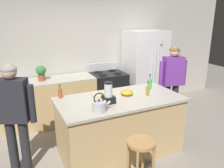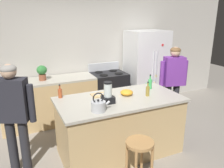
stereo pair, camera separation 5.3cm
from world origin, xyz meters
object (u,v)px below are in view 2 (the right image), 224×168
Objects in this scene: cutting_board at (101,95)px; tea_kettle at (98,106)px; person_by_island_left at (14,110)px; bottle_cooking_sauce at (60,93)px; potted_plant at (42,72)px; blender_appliance at (108,94)px; bottle_soda at (150,84)px; refrigerator at (146,70)px; stove_range at (109,93)px; kitchen_island at (120,125)px; bottle_vinegar at (148,91)px; chef_knife at (102,94)px; mixing_bowl at (127,92)px; bar_stool at (139,153)px; person_by_sink_right at (173,78)px.

tea_kettle is at bearing -114.73° from cutting_board.
person_by_island_left is 1.32m from cutting_board.
tea_kettle is at bearing -25.11° from person_by_island_left.
bottle_cooking_sauce is 0.72× the size of cutting_board.
potted_plant is 1.09× the size of tea_kettle.
bottle_soda is at bearing 17.85° from blender_appliance.
refrigerator reaches higher than stove_range.
tea_kettle is at bearing -136.64° from refrigerator.
bottle_vinegar is at bearing -10.84° from kitchen_island.
mixing_bowl is at bearing -18.51° from chef_knife.
refrigerator is 1.06m from stove_range.
tea_kettle reaches higher than cutting_board.
blender_appliance is at bearing -162.15° from bottle_soda.
refrigerator is 7.88× the size of bottle_vinegar.
kitchen_island is at bearing 33.32° from tea_kettle.
blender_appliance is (-0.25, -0.09, 0.61)m from kitchen_island.
blender_appliance reaches higher than potted_plant.
bottle_vinegar is at bearing -121.88° from refrigerator.
person_by_island_left is at bearing -112.95° from potted_plant.
chef_knife is (0.28, 0.57, -0.06)m from tea_kettle.
bottle_soda is (1.54, -0.21, 0.02)m from bottle_cooking_sauce.
potted_plant is at bearing 113.28° from blender_appliance.
stove_range is at bearing 66.03° from blender_appliance.
cutting_board is at bearing -118.66° from stove_range.
kitchen_island is 6.58× the size of potted_plant.
blender_appliance is 0.46m from mixing_bowl.
kitchen_island reaches higher than bar_stool.
tea_kettle reaches higher than bottle_vinegar.
refrigerator is 0.95m from person_by_sink_right.
refrigerator is at bearing 58.12° from bottle_vinegar.
bottle_cooking_sauce is at bearing 153.61° from kitchen_island.
chef_knife is (0.04, 0.35, -0.11)m from blender_appliance.
bottle_cooking_sauce is 0.98× the size of chef_knife.
bottle_cooking_sauce is at bearing 172.17° from bottle_soda.
chef_knife is at bearing -169.80° from person_by_sink_right.
kitchen_island is 1.60m from stove_range.
cutting_board is (1.31, 0.08, -0.01)m from person_by_island_left.
bottle_soda reaches higher than kitchen_island.
bar_stool is 2.33× the size of cutting_board.
chef_knife is (1.33, 0.08, 0.01)m from person_by_island_left.
bar_stool is 2.96× the size of bottle_vinegar.
refrigerator reaches higher than kitchen_island.
person_by_island_left is (-1.54, 0.17, 0.49)m from kitchen_island.
bottle_soda is 0.93× the size of tea_kettle.
cutting_board is (-0.07, 1.12, 0.42)m from bar_stool.
potted_plant is at bearing 157.93° from person_by_sink_right.
person_by_sink_right reaches higher than bar_stool.
bar_stool is 3.18× the size of chef_knife.
bottle_soda is at bearing -80.50° from stove_range.
stove_range is 1.87m from blender_appliance.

